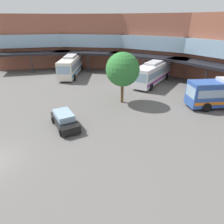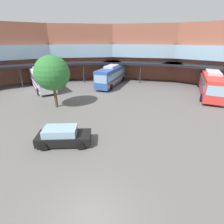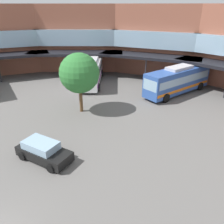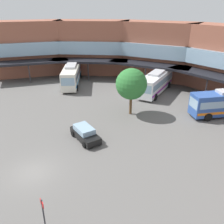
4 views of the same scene
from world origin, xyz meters
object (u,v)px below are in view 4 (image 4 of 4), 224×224
(bus_0, at_px, (156,82))
(stop_sign_post, at_px, (43,212))
(parked_car, at_px, (85,134))
(bus_3, at_px, (72,75))
(plaza_tree, at_px, (131,84))

(bus_0, height_order, stop_sign_post, bus_0)
(bus_0, relative_size, stop_sign_post, 4.02)
(bus_0, bearing_deg, parked_car, -5.10)
(bus_0, xyz_separation_m, bus_3, (-13.18, -8.78, 0.06))
(plaza_tree, relative_size, stop_sign_post, 2.39)
(stop_sign_post, bearing_deg, bus_0, 117.03)
(bus_3, distance_m, stop_sign_post, 32.70)
(bus_0, relative_size, plaza_tree, 1.68)
(stop_sign_post, bearing_deg, plaza_tree, 119.90)
(bus_3, bearing_deg, bus_0, 70.77)
(parked_car, bearing_deg, bus_0, 113.29)
(plaza_tree, bearing_deg, bus_0, 111.28)
(bus_3, xyz_separation_m, plaza_tree, (16.88, -0.71, 2.44))
(plaza_tree, xyz_separation_m, stop_sign_post, (10.16, -17.67, -2.71))
(bus_3, bearing_deg, stop_sign_post, 2.88)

